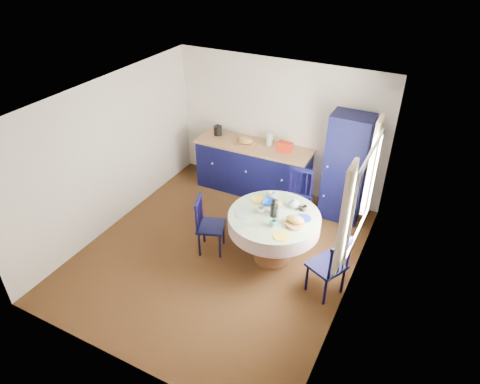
# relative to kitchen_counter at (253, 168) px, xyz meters

# --- Properties ---
(floor) EXTENTS (4.50, 4.50, 0.00)m
(floor) POSITION_rel_kitchen_counter_xyz_m (0.33, -1.90, -0.50)
(floor) COLOR black
(floor) RESTS_ON ground
(ceiling) EXTENTS (4.50, 4.50, 0.00)m
(ceiling) POSITION_rel_kitchen_counter_xyz_m (0.33, -1.90, 2.00)
(ceiling) COLOR white
(ceiling) RESTS_ON wall_back
(wall_back) EXTENTS (4.00, 0.02, 2.50)m
(wall_back) POSITION_rel_kitchen_counter_xyz_m (0.33, 0.35, 0.75)
(wall_back) COLOR white
(wall_back) RESTS_ON floor
(wall_left) EXTENTS (0.02, 4.50, 2.50)m
(wall_left) POSITION_rel_kitchen_counter_xyz_m (-1.67, -1.90, 0.75)
(wall_left) COLOR white
(wall_left) RESTS_ON floor
(wall_right) EXTENTS (0.02, 4.50, 2.50)m
(wall_right) POSITION_rel_kitchen_counter_xyz_m (2.33, -1.90, 0.75)
(wall_right) COLOR white
(wall_right) RESTS_ON floor
(window) EXTENTS (0.10, 1.74, 1.45)m
(window) POSITION_rel_kitchen_counter_xyz_m (2.29, -1.60, 1.03)
(window) COLOR white
(window) RESTS_ON wall_right
(kitchen_counter) EXTENTS (2.19, 0.72, 1.21)m
(kitchen_counter) POSITION_rel_kitchen_counter_xyz_m (0.00, 0.00, 0.00)
(kitchen_counter) COLOR black
(kitchen_counter) RESTS_ON floor
(pantry_cabinet) EXTENTS (0.67, 0.49, 1.91)m
(pantry_cabinet) POSITION_rel_kitchen_counter_xyz_m (1.73, -0.05, 0.45)
(pantry_cabinet) COLOR black
(pantry_cabinet) RESTS_ON floor
(dining_table) EXTENTS (1.36, 1.36, 1.10)m
(dining_table) POSITION_rel_kitchen_counter_xyz_m (1.14, -1.65, 0.20)
(dining_table) COLOR brown
(dining_table) RESTS_ON floor
(chair_left) EXTENTS (0.52, 0.53, 0.95)m
(chair_left) POSITION_rel_kitchen_counter_xyz_m (0.15, -1.90, -0.02)
(chair_left) COLOR black
(chair_left) RESTS_ON floor
(chair_far) EXTENTS (0.48, 0.46, 1.02)m
(chair_far) POSITION_rel_kitchen_counter_xyz_m (1.12, -0.64, 0.02)
(chair_far) COLOR black
(chair_far) RESTS_ON floor
(chair_right) EXTENTS (0.57, 0.58, 1.00)m
(chair_right) POSITION_rel_kitchen_counter_xyz_m (2.10, -1.98, 0.01)
(chair_right) COLOR black
(chair_right) RESTS_ON floor
(mug_a) EXTENTS (0.11, 0.11, 0.09)m
(mug_a) POSITION_rel_kitchen_counter_xyz_m (0.93, -1.68, 0.37)
(mug_a) COLOR silver
(mug_a) RESTS_ON dining_table
(mug_b) EXTENTS (0.11, 0.11, 0.10)m
(mug_b) POSITION_rel_kitchen_counter_xyz_m (1.21, -1.90, 0.37)
(mug_b) COLOR #317E6D
(mug_b) RESTS_ON dining_table
(mug_c) EXTENTS (0.12, 0.12, 0.09)m
(mug_c) POSITION_rel_kitchen_counter_xyz_m (1.46, -1.36, 0.37)
(mug_c) COLOR black
(mug_c) RESTS_ON dining_table
(mug_d) EXTENTS (0.11, 0.11, 0.10)m
(mug_d) POSITION_rel_kitchen_counter_xyz_m (0.92, -1.24, 0.37)
(mug_d) COLOR silver
(mug_d) RESTS_ON dining_table
(cobalt_bowl) EXTENTS (0.23, 0.23, 0.06)m
(cobalt_bowl) POSITION_rel_kitchen_counter_xyz_m (0.96, -1.42, 0.35)
(cobalt_bowl) COLOR navy
(cobalt_bowl) RESTS_ON dining_table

